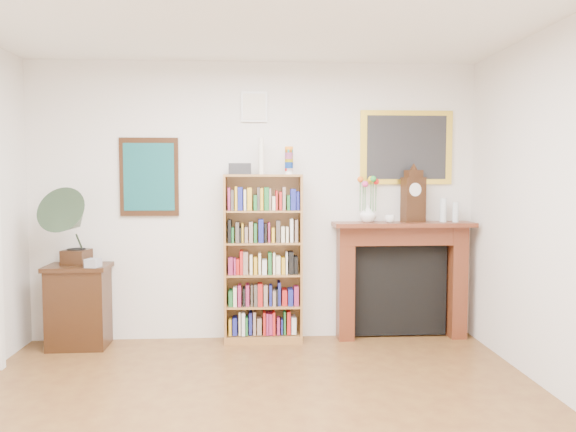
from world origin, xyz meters
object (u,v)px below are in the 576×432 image
object	(u,v)px
mantel_clock	(413,197)
flower_vase	(368,213)
bookshelf	(263,249)
teacup	(390,219)
bottle_left	(443,210)
gramophone	(71,222)
fireplace	(401,269)
bottle_right	(456,212)
cd_stack	(93,263)
side_cabinet	(79,306)

from	to	relation	value
mantel_clock	flower_vase	world-z (taller)	mantel_clock
bookshelf	teacup	size ratio (longest dim) A/B	19.56
bookshelf	bottle_left	size ratio (longest dim) A/B	8.03
flower_vase	gramophone	bearing A→B (deg)	-176.70
fireplace	bottle_right	size ratio (longest dim) A/B	7.09
bottle_right	bookshelf	bearing A→B (deg)	-179.96
bottle_left	fireplace	bearing A→B (deg)	175.56
cd_stack	bottle_left	size ratio (longest dim) A/B	0.50
bottle_right	gramophone	bearing A→B (deg)	-177.85
cd_stack	bottle_left	distance (m)	3.46
bottle_right	fireplace	bearing A→B (deg)	174.38
bottle_right	side_cabinet	bearing A→B (deg)	-178.81
mantel_clock	teacup	size ratio (longest dim) A/B	5.31
teacup	bottle_left	xyz separation A→B (m)	(0.57, 0.08, 0.08)
cd_stack	fireplace	bearing A→B (deg)	5.36
bookshelf	cd_stack	bearing A→B (deg)	-170.91
bookshelf	flower_vase	size ratio (longest dim) A/B	10.99
side_cabinet	bottle_left	world-z (taller)	bottle_left
flower_vase	bottle_left	bearing A→B (deg)	-0.27
bookshelf	teacup	distance (m)	1.29
mantel_clock	teacup	bearing A→B (deg)	-176.03
gramophone	mantel_clock	size ratio (longest dim) A/B	1.43
gramophone	teacup	world-z (taller)	gramophone
bookshelf	fireplace	distance (m)	1.43
gramophone	cd_stack	xyz separation A→B (m)	(0.22, -0.09, -0.38)
flower_vase	fireplace	bearing A→B (deg)	4.59
gramophone	mantel_clock	xyz separation A→B (m)	(3.34, 0.18, 0.22)
side_cabinet	cd_stack	xyz separation A→B (m)	(0.19, -0.15, 0.44)
side_cabinet	teacup	size ratio (longest dim) A/B	8.16
side_cabinet	mantel_clock	world-z (taller)	mantel_clock
bottle_right	teacup	bearing A→B (deg)	-174.88
fireplace	teacup	distance (m)	0.56
mantel_clock	teacup	distance (m)	0.35
mantel_clock	bottle_left	world-z (taller)	mantel_clock
mantel_clock	bottle_left	xyz separation A→B (m)	(0.31, -0.01, -0.13)
bookshelf	bottle_left	distance (m)	1.86
cd_stack	bottle_right	bearing A→B (deg)	3.70
cd_stack	flower_vase	world-z (taller)	flower_vase
teacup	bottle_right	distance (m)	0.69
fireplace	bottle_left	xyz separation A→B (m)	(0.41, -0.03, 0.61)
fireplace	mantel_clock	xyz separation A→B (m)	(0.11, -0.02, 0.74)
gramophone	cd_stack	world-z (taller)	gramophone
cd_stack	flower_vase	distance (m)	2.70
gramophone	flower_vase	size ratio (longest dim) A/B	4.27
side_cabinet	flower_vase	size ratio (longest dim) A/B	4.58
cd_stack	teacup	xyz separation A→B (m)	(2.86, 0.17, 0.39)
bookshelf	bottle_left	xyz separation A→B (m)	(1.82, 0.02, 0.38)
bottle_right	mantel_clock	bearing A→B (deg)	175.38
bottle_right	cd_stack	bearing A→B (deg)	-176.30
bookshelf	side_cabinet	size ratio (longest dim) A/B	2.40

